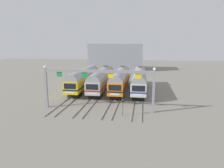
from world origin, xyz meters
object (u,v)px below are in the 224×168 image
(commuter_train_orange, at_px, (120,79))
(catenary_gantry, at_px, (98,78))
(commuter_train_yellow, at_px, (84,78))
(commuter_train_stainless, at_px, (102,78))
(commuter_train_silver, at_px, (139,79))
(yard_signal_mast, at_px, (123,103))

(commuter_train_orange, distance_m, catenary_gantry, 13.88)
(commuter_train_yellow, xyz_separation_m, commuter_train_orange, (8.36, 0.00, 0.00))
(commuter_train_stainless, distance_m, commuter_train_silver, 8.36)
(catenary_gantry, bearing_deg, commuter_train_yellow, 114.93)
(commuter_train_stainless, height_order, commuter_train_silver, same)
(commuter_train_stainless, distance_m, yard_signal_mast, 16.91)
(yard_signal_mast, bearing_deg, commuter_train_orange, 97.59)
(commuter_train_silver, xyz_separation_m, catenary_gantry, (-6.27, -13.50, 2.43))
(commuter_train_silver, distance_m, yard_signal_mast, 15.85)
(commuter_train_stainless, bearing_deg, commuter_train_yellow, -179.94)
(commuter_train_orange, height_order, yard_signal_mast, commuter_train_orange)
(commuter_train_stainless, relative_size, yard_signal_mast, 6.50)
(commuter_train_stainless, relative_size, commuter_train_orange, 1.00)
(commuter_train_stainless, height_order, commuter_train_orange, same)
(commuter_train_yellow, xyz_separation_m, commuter_train_stainless, (4.18, 0.00, 0.00))
(commuter_train_stainless, xyz_separation_m, commuter_train_orange, (4.18, 0.00, 0.00))
(commuter_train_yellow, bearing_deg, commuter_train_stainless, 0.06)
(commuter_train_yellow, distance_m, commuter_train_silver, 12.54)
(commuter_train_orange, xyz_separation_m, commuter_train_silver, (4.18, 0.00, 0.00))
(commuter_train_stainless, bearing_deg, yard_signal_mast, -68.21)
(commuter_train_stainless, height_order, yard_signal_mast, commuter_train_stainless)
(commuter_train_stainless, xyz_separation_m, yard_signal_mast, (6.27, -15.69, -0.74))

